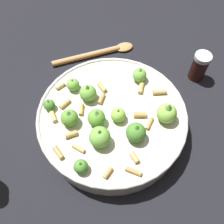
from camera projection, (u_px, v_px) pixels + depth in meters
The scene contains 4 objects.
ground_plane at pixel (112, 127), 0.65m from camera, with size 2.40×2.40×0.00m, color black.
cooking_pan at pixel (112, 120), 0.61m from camera, with size 0.34×0.34×0.12m.
pepper_shaker at pixel (199, 66), 0.70m from camera, with size 0.04×0.04×0.08m.
wooden_spoon at pixel (98, 53), 0.77m from camera, with size 0.24×0.08×0.02m.
Camera 1 is at (-0.16, -0.26, 0.57)m, focal length 42.21 mm.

